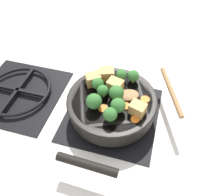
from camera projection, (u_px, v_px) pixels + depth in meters
ground_plane at (112, 114)px, 0.76m from camera, size 2.40×2.40×0.00m
front_burner_grate at (112, 112)px, 0.75m from camera, size 0.31×0.31×0.03m
rear_burner_grate at (18, 92)px, 0.81m from camera, size 0.31×0.31×0.03m
skillet_pan at (112, 104)px, 0.71m from camera, size 0.38×0.29×0.06m
wooden_spoon at (152, 93)px, 0.69m from camera, size 0.20×0.22×0.02m
tofu_cube_center_large at (107, 74)px, 0.73m from camera, size 0.05×0.06×0.04m
tofu_cube_near_handle at (138, 109)px, 0.64m from camera, size 0.05×0.05×0.04m
tofu_cube_east_chunk at (93, 79)px, 0.72m from camera, size 0.06×0.06×0.04m
tofu_cube_west_chunk at (114, 85)px, 0.70m from camera, size 0.05×0.06×0.04m
broccoli_floret_near_spoon at (118, 106)px, 0.63m from camera, size 0.05×0.05×0.05m
broccoli_floret_center_top at (94, 101)px, 0.64m from camera, size 0.05×0.05×0.05m
broccoli_floret_east_rim at (121, 75)px, 0.72m from camera, size 0.04×0.04×0.05m
broccoli_floret_west_rim at (102, 92)px, 0.67m from camera, size 0.04×0.04×0.04m
broccoli_floret_north_edge at (110, 115)px, 0.61m from camera, size 0.04×0.04×0.05m
broccoli_floret_south_cluster at (133, 76)px, 0.72m from camera, size 0.04×0.04×0.05m
broccoli_floret_mid_floret at (98, 84)px, 0.69m from camera, size 0.04×0.04×0.05m
broccoli_floret_small_inner at (116, 93)px, 0.66m from camera, size 0.05×0.05×0.05m
carrot_slice_orange_thin at (135, 119)px, 0.63m from camera, size 0.03×0.03×0.01m
carrot_slice_near_center at (125, 106)px, 0.67m from camera, size 0.03×0.03×0.01m
carrot_slice_edge_slice at (145, 99)px, 0.68m from camera, size 0.03×0.03×0.01m
carrot_slice_under_broccoli at (103, 108)px, 0.66m from camera, size 0.03×0.03×0.01m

